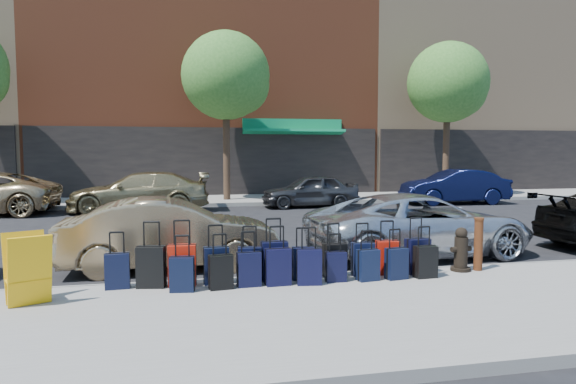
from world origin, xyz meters
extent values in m
plane|color=black|center=(0.00, 0.00, 0.00)|extent=(120.00, 120.00, 0.00)
cube|color=gray|center=(0.00, -6.50, 0.07)|extent=(60.00, 4.00, 0.15)
cube|color=gray|center=(0.00, 10.00, 0.07)|extent=(60.00, 4.00, 0.15)
cube|color=gray|center=(0.00, -4.48, 0.07)|extent=(60.00, 0.08, 0.15)
cube|color=gray|center=(0.00, 7.98, 0.07)|extent=(60.00, 0.08, 0.15)
cube|color=brown|center=(0.00, 18.00, 10.00)|extent=(17.00, 12.00, 20.00)
cube|color=black|center=(0.00, 11.95, 1.70)|extent=(16.66, 0.15, 3.40)
cube|color=#0D7D4C|center=(4.00, 11.60, 3.20)|extent=(5.00, 0.91, 0.27)
cube|color=#0D7D4C|center=(4.00, 11.90, 3.55)|extent=(5.00, 0.10, 0.60)
cube|color=tan|center=(16.00, 18.00, 9.00)|extent=(15.00, 12.00, 18.00)
cube|color=black|center=(16.00, 11.95, 1.70)|extent=(14.70, 0.15, 3.40)
cylinder|color=black|center=(0.50, 9.50, 2.55)|extent=(0.30, 0.30, 4.80)
sphere|color=#316B23|center=(0.50, 9.50, 5.52)|extent=(3.80, 3.80, 3.80)
sphere|color=#316B23|center=(1.10, 9.50, 5.14)|extent=(2.58, 2.58, 2.58)
cylinder|color=black|center=(11.00, 9.50, 2.55)|extent=(0.30, 0.30, 4.80)
sphere|color=#316B23|center=(11.00, 9.50, 5.52)|extent=(3.80, 3.80, 3.80)
sphere|color=#316B23|center=(11.60, 9.50, 5.14)|extent=(2.58, 2.58, 2.58)
cube|color=black|center=(-2.53, -4.78, 0.43)|extent=(0.38, 0.22, 0.55)
cylinder|color=black|center=(-2.53, -4.78, 1.02)|extent=(0.21, 0.04, 0.03)
cube|color=black|center=(-2.02, -4.82, 0.47)|extent=(0.47, 0.31, 0.65)
cylinder|color=black|center=(-2.02, -4.82, 1.18)|extent=(0.24, 0.08, 0.03)
cube|color=#AF1A0B|center=(-1.54, -4.80, 0.48)|extent=(0.45, 0.27, 0.65)
cylinder|color=black|center=(-1.54, -4.80, 1.18)|extent=(0.25, 0.05, 0.03)
cube|color=black|center=(-1.00, -4.81, 0.45)|extent=(0.41, 0.24, 0.59)
cylinder|color=black|center=(-1.00, -4.81, 1.09)|extent=(0.22, 0.04, 0.03)
cube|color=black|center=(-0.46, -4.81, 0.44)|extent=(0.40, 0.25, 0.57)
cylinder|color=black|center=(-0.46, -4.81, 1.05)|extent=(0.22, 0.06, 0.03)
cube|color=black|center=(-0.05, -4.77, 0.47)|extent=(0.43, 0.25, 0.64)
cylinder|color=black|center=(-0.05, -4.77, 1.16)|extent=(0.24, 0.04, 0.03)
cube|color=black|center=(0.43, -4.83, 0.42)|extent=(0.37, 0.22, 0.54)
cylinder|color=black|center=(0.43, -4.83, 1.01)|extent=(0.20, 0.04, 0.03)
cube|color=black|center=(1.00, -4.77, 0.43)|extent=(0.41, 0.26, 0.57)
cylinder|color=black|center=(1.00, -4.77, 1.05)|extent=(0.21, 0.06, 0.03)
cube|color=black|center=(1.51, -4.77, 0.43)|extent=(0.38, 0.22, 0.56)
cylinder|color=black|center=(1.51, -4.77, 1.04)|extent=(0.21, 0.04, 0.03)
cube|color=#B0190B|center=(1.95, -4.79, 0.44)|extent=(0.41, 0.26, 0.58)
cylinder|color=black|center=(1.95, -4.79, 1.07)|extent=(0.22, 0.06, 0.03)
cube|color=black|center=(2.48, -4.85, 0.46)|extent=(0.44, 0.28, 0.61)
cylinder|color=black|center=(2.48, -4.85, 1.12)|extent=(0.23, 0.06, 0.03)
cube|color=black|center=(-1.55, -5.16, 0.42)|extent=(0.39, 0.26, 0.53)
cylinder|color=black|center=(-1.55, -5.16, 1.00)|extent=(0.21, 0.06, 0.03)
cube|color=black|center=(-0.96, -5.15, 0.42)|extent=(0.38, 0.25, 0.53)
cylinder|color=black|center=(-0.96, -5.15, 1.00)|extent=(0.20, 0.06, 0.03)
cube|color=black|center=(-0.51, -5.07, 0.42)|extent=(0.38, 0.23, 0.54)
cylinder|color=black|center=(-0.51, -5.07, 1.01)|extent=(0.21, 0.04, 0.03)
cube|color=black|center=(-0.05, -5.10, 0.44)|extent=(0.41, 0.25, 0.59)
cylinder|color=black|center=(-0.05, -5.10, 1.08)|extent=(0.22, 0.04, 0.03)
cube|color=black|center=(0.45, -5.17, 0.44)|extent=(0.41, 0.27, 0.57)
cylinder|color=black|center=(0.45, -5.17, 1.06)|extent=(0.22, 0.06, 0.03)
cube|color=black|center=(0.92, -5.08, 0.39)|extent=(0.34, 0.20, 0.49)
cylinder|color=black|center=(0.92, -5.08, 0.93)|extent=(0.19, 0.04, 0.03)
cube|color=black|center=(1.46, -5.13, 0.41)|extent=(0.38, 0.25, 0.52)
cylinder|color=black|center=(1.46, -5.13, 0.97)|extent=(0.20, 0.06, 0.03)
cube|color=black|center=(1.96, -5.14, 0.41)|extent=(0.38, 0.26, 0.52)
cylinder|color=black|center=(1.96, -5.14, 0.98)|extent=(0.20, 0.06, 0.03)
cube|color=black|center=(2.48, -5.15, 0.42)|extent=(0.38, 0.23, 0.54)
cylinder|color=black|center=(2.48, -5.15, 1.01)|extent=(0.21, 0.04, 0.03)
cylinder|color=black|center=(3.33, -4.82, 0.18)|extent=(0.35, 0.35, 0.06)
cylinder|color=black|center=(3.33, -4.82, 0.48)|extent=(0.23, 0.23, 0.55)
sphere|color=black|center=(3.33, -4.82, 0.83)|extent=(0.22, 0.22, 0.22)
cylinder|color=black|center=(3.33, -4.82, 0.54)|extent=(0.40, 0.13, 0.10)
cylinder|color=#38190C|center=(3.65, -4.86, 0.61)|extent=(0.15, 0.15, 0.93)
cylinder|color=#38190C|center=(3.65, -4.86, 1.08)|extent=(0.18, 0.18, 0.04)
cube|color=#EFAD0D|center=(-3.58, -5.53, 0.65)|extent=(0.60, 0.45, 0.99)
cube|color=#EFAD0D|center=(-3.73, -5.20, 0.65)|extent=(0.60, 0.45, 0.99)
cube|color=#EFAD0D|center=(-3.65, -5.37, 0.50)|extent=(0.65, 0.56, 0.02)
imported|color=tan|center=(-1.73, -2.92, 0.68)|extent=(4.18, 1.56, 1.37)
imported|color=silver|center=(3.54, -2.81, 0.68)|extent=(5.09, 2.68, 1.37)
imported|color=#928359|center=(-3.02, 6.82, 0.75)|extent=(5.20, 2.22, 1.49)
imported|color=#343537|center=(3.63, 7.08, 0.67)|extent=(3.96, 1.69, 1.33)
imported|color=#0B1134|center=(10.01, 6.94, 0.74)|extent=(4.58, 1.77, 1.49)
camera|label=1|loc=(-1.58, -13.00, 2.29)|focal=32.00mm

